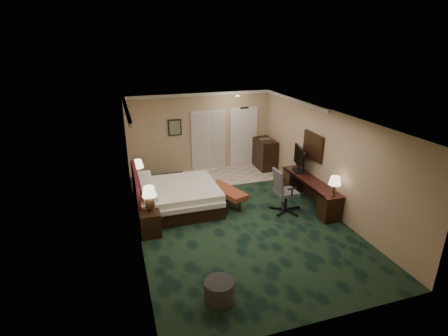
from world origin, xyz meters
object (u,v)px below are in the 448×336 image
object	(u,v)px
lamp_far	(138,170)
minibar	(265,154)
bed_bench	(227,196)
desk_chair	(286,190)
desk	(309,192)
lamp_near	(150,199)
bed	(178,197)
nightstand_near	(150,223)
tv	(299,159)
nightstand_far	(141,187)
ottoman	(219,291)

from	to	relation	value
lamp_far	minibar	distance (m)	4.60
bed_bench	desk_chair	world-z (taller)	desk_chair
lamp_far	desk	xyz separation A→B (m)	(4.50, -1.91, -0.49)
bed_bench	desk	size ratio (longest dim) A/B	0.56
lamp_near	desk_chair	size ratio (longest dim) A/B	0.51
bed	nightstand_near	world-z (taller)	bed
bed	tv	world-z (taller)	tv
bed	nightstand_near	xyz separation A→B (m)	(-0.89, -1.11, -0.04)
nightstand_near	tv	world-z (taller)	tv
nightstand_far	ottoman	xyz separation A→B (m)	(0.94, -4.90, -0.08)
desk	lamp_far	bearing A→B (deg)	157.04
lamp_near	desk	size ratio (longest dim) A/B	0.25
lamp_near	bed_bench	world-z (taller)	lamp_near
nightstand_near	ottoman	distance (m)	2.79
nightstand_near	nightstand_far	xyz separation A→B (m)	(-0.02, 2.27, -0.02)
desk_chair	lamp_far	bearing A→B (deg)	149.27
lamp_near	desk_chair	world-z (taller)	desk_chair
bed	desk_chair	size ratio (longest dim) A/B	1.73
nightstand_far	lamp_near	xyz separation A→B (m)	(0.06, -2.23, 0.63)
lamp_far	bed_bench	size ratio (longest dim) A/B	0.44
nightstand_near	bed_bench	world-z (taller)	nightstand_near
nightstand_near	nightstand_far	world-z (taller)	nightstand_near
nightstand_far	desk_chair	distance (m)	4.25
bed	bed_bench	distance (m)	1.35
lamp_far	bed	bearing A→B (deg)	-49.54
lamp_far	desk	distance (m)	4.91
ottoman	minibar	bearing A→B (deg)	59.51
nightstand_far	lamp_far	distance (m)	0.57
bed_bench	desk_chair	xyz separation A→B (m)	(1.38, -0.89, 0.38)
bed_bench	ottoman	distance (m)	3.85
lamp_far	minibar	bearing A→B (deg)	13.87
bed_bench	nightstand_near	bearing A→B (deg)	-175.80
ottoman	minibar	world-z (taller)	minibar
ottoman	tv	size ratio (longest dim) A/B	0.57
nightstand_far	nightstand_near	bearing A→B (deg)	-89.50
ottoman	desk	bearing A→B (deg)	39.64
bed_bench	ottoman	xyz separation A→B (m)	(-1.32, -3.62, -0.04)
lamp_far	ottoman	distance (m)	4.98
nightstand_far	bed_bench	distance (m)	2.60
ottoman	tv	distance (m)	5.17
desk	desk_chair	world-z (taller)	desk_chair
tv	minibar	size ratio (longest dim) A/B	0.90
nightstand_far	minibar	world-z (taller)	minibar
lamp_far	tv	size ratio (longest dim) A/B	0.63
lamp_near	bed_bench	xyz separation A→B (m)	(2.20, 0.95, -0.67)
nightstand_near	desk_chair	xyz separation A→B (m)	(3.62, 0.09, 0.31)
nightstand_near	minibar	size ratio (longest dim) A/B	0.56
lamp_near	tv	distance (m)	4.54
bed_bench	tv	xyz separation A→B (m)	(2.23, 0.03, 0.84)
desk	lamp_near	bearing A→B (deg)	-176.58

